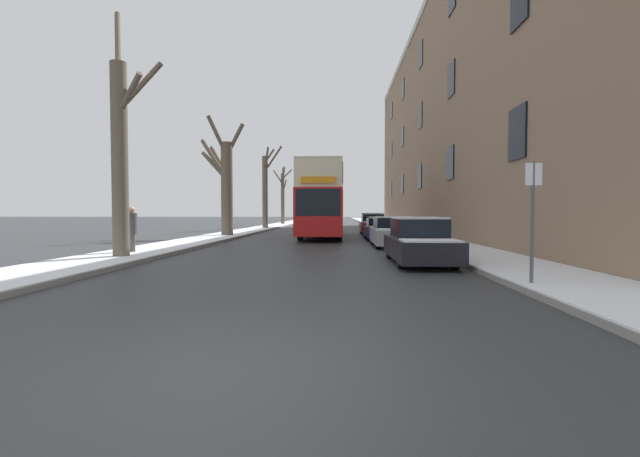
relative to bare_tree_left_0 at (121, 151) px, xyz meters
The scene contains 16 objects.
ground_plane 11.78m from the bare_tree_left_0, 58.92° to the right, with size 320.00×320.00×0.00m, color #303335.
sidewalk_left 43.52m from the bare_tree_left_0, 90.37° to the left, with size 2.61×130.00×0.16m.
sidewalk_right 45.11m from the bare_tree_left_0, 74.69° to the left, with size 2.61×130.00×0.16m.
terrace_facade_right 26.39m from the bare_tree_left_0, 47.02° to the left, with size 9.10×49.83×16.91m.
bare_tree_left_0 is the anchor object (origin of this frame).
bare_tree_left_1 13.32m from the bare_tree_left_0, 90.66° to the left, with size 3.15×2.88×7.55m.
bare_tree_left_2 26.79m from the bare_tree_left_0, 89.72° to the left, with size 1.85×2.37×8.01m.
bare_tree_left_3 41.18m from the bare_tree_left_0, 90.16° to the left, with size 2.34×1.75×7.40m.
double_decker_bus 14.76m from the bare_tree_left_0, 65.96° to the left, with size 2.54×11.08×4.41m.
parked_car_0 9.95m from the bare_tree_left_0, ahead, with size 1.70×4.43×1.43m.
parked_car_1 11.72m from the bare_tree_left_0, 33.09° to the left, with size 1.80×4.38×1.39m.
parked_car_2 15.13m from the bare_tree_left_0, 50.14° to the left, with size 1.82×4.18×1.33m.
parked_car_3 20.24m from the bare_tree_left_0, 61.66° to the left, with size 1.74×3.98×1.54m.
oncoming_van 30.99m from the bare_tree_left_0, 82.79° to the left, with size 2.01×4.88×2.45m.
pedestrian_left_sidewalk 2.98m from the bare_tree_left_0, 105.19° to the left, with size 0.39×0.39×1.78m.
street_sign_post 12.12m from the bare_tree_left_0, 24.43° to the right, with size 0.32×0.07×2.57m.
Camera 1 is at (1.22, -3.95, 1.55)m, focal length 24.00 mm.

